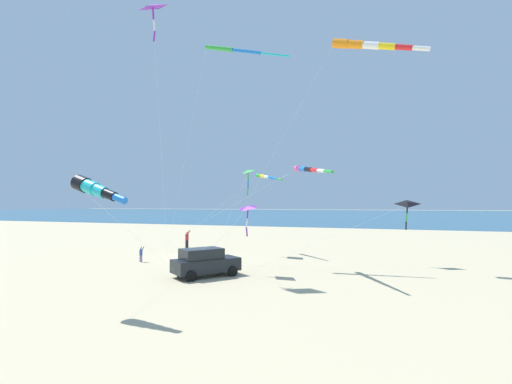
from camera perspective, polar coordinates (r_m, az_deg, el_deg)
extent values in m
plane|color=#C6B58C|center=(33.67, -9.16, -9.96)|extent=(600.00, 600.00, 0.00)
cube|color=#285B7A|center=(194.82, 15.38, -3.24)|extent=(240.00, 600.00, 0.01)
cube|color=black|center=(24.77, -7.73, -11.13)|extent=(4.56, 4.03, 0.84)
cube|color=black|center=(24.51, -8.45, -9.43)|extent=(3.04, 2.84, 0.68)
cylinder|color=black|center=(26.30, -5.71, -11.52)|extent=(0.66, 0.57, 0.66)
cylinder|color=black|center=(24.71, -3.65, -12.16)|extent=(0.66, 0.57, 0.66)
cylinder|color=black|center=(25.08, -11.75, -11.97)|extent=(0.66, 0.57, 0.66)
cylinder|color=black|center=(23.41, -10.02, -12.71)|extent=(0.66, 0.57, 0.66)
cube|color=red|center=(27.07, -6.12, -11.57)|extent=(0.60, 0.40, 0.36)
cube|color=white|center=(27.03, -6.12, -11.13)|extent=(0.62, 0.42, 0.06)
cube|color=#232328|center=(41.08, -10.67, -7.92)|extent=(0.32, 0.34, 0.80)
cylinder|color=#B72833|center=(41.01, -10.66, -6.90)|extent=(0.52, 0.52, 0.66)
sphere|color=#A37551|center=(40.97, -10.66, -6.26)|extent=(0.25, 0.25, 0.25)
cylinder|color=#B72833|center=(41.15, -10.46, -6.18)|extent=(0.33, 0.38, 0.50)
cylinder|color=#B72833|center=(40.83, -10.40, -6.22)|extent=(0.33, 0.38, 0.50)
cube|color=#8E6B9E|center=(31.98, -17.42, -9.84)|extent=(0.15, 0.23, 0.54)
cylinder|color=#335199|center=(31.91, -17.41, -8.96)|extent=(0.30, 0.30, 0.45)
sphere|color=beige|center=(31.88, -17.40, -8.41)|extent=(0.17, 0.17, 0.17)
cylinder|color=#335199|center=(31.86, -17.12, -8.36)|extent=(0.13, 0.28, 0.34)
cylinder|color=#335199|center=(31.72, -17.43, -8.39)|extent=(0.13, 0.28, 0.34)
cylinder|color=orange|center=(32.54, 13.01, 21.51)|extent=(0.90, 1.45, 1.02)
cylinder|color=orange|center=(32.17, 15.19, 21.21)|extent=(0.82, 1.42, 0.94)
cylinder|color=white|center=(31.84, 17.42, 20.87)|extent=(0.73, 1.39, 0.86)
cylinder|color=yellow|center=(31.56, 19.67, 20.49)|extent=(0.65, 1.36, 0.78)
cylinder|color=red|center=(31.31, 21.95, 20.08)|extent=(0.57, 1.32, 0.71)
cylinder|color=white|center=(31.12, 24.25, 19.64)|extent=(0.49, 1.29, 0.63)
cylinder|color=white|center=(29.64, 2.81, 6.00)|extent=(3.41, 9.09, 17.61)
pyramid|color=green|center=(34.99, -1.27, 3.30)|extent=(1.84, 1.91, 0.54)
cylinder|color=black|center=(35.00, -1.23, 3.15)|extent=(1.07, 0.90, 0.52)
cylinder|color=green|center=(34.94, -1.22, 2.43)|extent=(0.18, 0.17, 0.73)
cylinder|color=blue|center=(34.88, -1.24, 1.25)|extent=(0.14, 0.15, 0.73)
cylinder|color=green|center=(34.85, -1.30, 0.06)|extent=(0.16, 0.19, 0.73)
cylinder|color=white|center=(38.40, -3.89, -3.17)|extent=(5.21, 5.87, 7.76)
cylinder|color=green|center=(37.26, 0.47, 2.58)|extent=(0.88, 0.90, 0.50)
cylinder|color=yellow|center=(36.51, 1.05, 2.47)|extent=(0.85, 0.87, 0.46)
cylinder|color=white|center=(35.77, 1.66, 2.36)|extent=(0.81, 0.83, 0.41)
cylinder|color=blue|center=(35.03, 2.30, 2.24)|extent=(0.78, 0.80, 0.37)
cylinder|color=blue|center=(34.29, 2.96, 2.12)|extent=(0.75, 0.77, 0.33)
cylinder|color=green|center=(33.56, 3.65, 1.99)|extent=(0.71, 0.74, 0.29)
cylinder|color=white|center=(39.35, -6.78, -3.24)|extent=(0.37, 10.02, 7.62)
pyramid|color=black|center=(30.78, 22.42, -1.59)|extent=(0.92, 1.44, 0.59)
cylinder|color=black|center=(30.82, 22.41, -1.73)|extent=(1.15, 0.04, 0.62)
cylinder|color=black|center=(30.80, 22.39, -2.46)|extent=(0.18, 0.18, 0.65)
cylinder|color=green|center=(30.82, 22.31, -3.66)|extent=(0.20, 0.21, 0.66)
cylinder|color=black|center=(30.87, 22.24, -4.85)|extent=(0.16, 0.16, 0.65)
cylinder|color=white|center=(29.08, 12.11, -6.56)|extent=(4.20, 10.58, 4.70)
pyramid|color=purple|center=(24.93, -1.31, -2.36)|extent=(1.45, 1.63, 0.45)
cylinder|color=black|center=(24.95, -1.26, -2.53)|extent=(1.02, 0.60, 0.43)
cylinder|color=purple|center=(24.98, -1.31, -3.39)|extent=(0.15, 0.18, 0.62)
cylinder|color=white|center=(25.00, -1.43, -4.79)|extent=(0.19, 0.18, 0.63)
cylinder|color=purple|center=(24.99, -1.44, -6.20)|extent=(0.15, 0.19, 0.63)
cylinder|color=white|center=(25.25, -5.96, -7.63)|extent=(1.34, 3.89, 4.41)
cylinder|color=black|center=(18.46, -25.37, 1.16)|extent=(0.82, 0.91, 0.85)
cylinder|color=#1EB7C6|center=(17.94, -24.23, 0.66)|extent=(0.72, 0.87, 0.76)
cylinder|color=#1EB7C6|center=(17.44, -23.01, 0.14)|extent=(0.62, 0.83, 0.66)
cylinder|color=black|center=(16.95, -21.73, -0.41)|extent=(0.52, 0.79, 0.57)
cylinder|color=blue|center=(16.46, -20.37, -1.00)|extent=(0.42, 0.75, 0.48)
cylinder|color=white|center=(21.41, -17.74, -7.02)|extent=(7.77, 0.79, 5.57)
cylinder|color=green|center=(33.55, -5.73, 21.28)|extent=(0.49, 2.53, 0.93)
cylinder|color=blue|center=(32.52, -1.50, 20.96)|extent=(0.38, 2.51, 0.83)
cylinder|color=#1EB7C6|center=(31.65, 2.95, 20.51)|extent=(0.28, 2.48, 0.73)
cylinder|color=white|center=(32.73, -10.81, 5.74)|extent=(0.27, 3.99, 18.13)
pyramid|color=purple|center=(30.71, -15.73, 26.05)|extent=(1.21, 1.82, 0.60)
cylinder|color=black|center=(30.69, -15.69, 25.86)|extent=(1.52, 0.06, 0.58)
cylinder|color=purple|center=(30.50, -15.65, 25.02)|extent=(0.21, 0.14, 0.82)
cylinder|color=white|center=(30.16, -15.51, 23.63)|extent=(0.21, 0.26, 0.82)
cylinder|color=purple|center=(29.79, -15.50, 22.25)|extent=(0.24, 0.19, 0.82)
cylinder|color=white|center=(33.71, -14.50, 6.23)|extent=(10.96, 6.00, 18.93)
cylinder|color=#EF4C93|center=(27.79, 6.58, 3.64)|extent=(1.23, 0.98, 0.55)
cylinder|color=blue|center=(26.69, 7.35, 3.56)|extent=(1.21, 0.94, 0.50)
cylinder|color=black|center=(25.60, 8.19, 3.47)|extent=(1.18, 0.90, 0.46)
cylinder|color=red|center=(24.52, 9.10, 3.38)|extent=(1.15, 0.85, 0.42)
cylinder|color=white|center=(23.44, 10.09, 3.27)|extent=(1.12, 0.81, 0.37)
cylinder|color=green|center=(22.37, 11.18, 3.16)|extent=(1.09, 0.77, 0.33)
cylinder|color=white|center=(30.04, -6.88, -3.87)|extent=(1.28, 13.71, 7.38)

